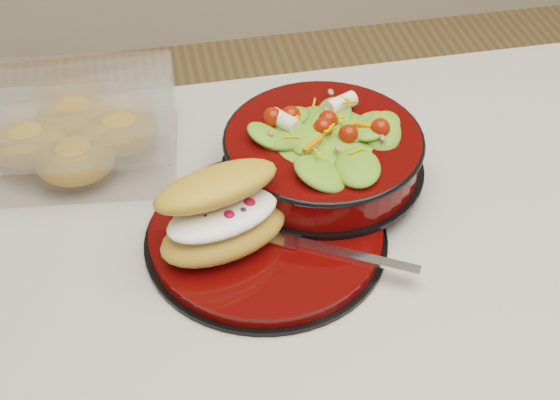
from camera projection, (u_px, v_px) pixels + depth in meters
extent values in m
cube|color=#B4B0A5|center=(428.00, 257.00, 0.88)|extent=(1.24, 0.74, 0.04)
cylinder|color=black|center=(266.00, 239.00, 0.87)|extent=(0.27, 0.27, 0.01)
cylinder|color=#4C0402|center=(266.00, 232.00, 0.86)|extent=(0.26, 0.26, 0.01)
torus|color=black|center=(277.00, 235.00, 0.85)|extent=(0.15, 0.15, 0.01)
cylinder|color=black|center=(322.00, 167.00, 0.93)|extent=(0.24, 0.24, 0.01)
cylinder|color=#4C0402|center=(323.00, 151.00, 0.91)|extent=(0.23, 0.23, 0.04)
torus|color=black|center=(324.00, 139.00, 0.90)|extent=(0.24, 0.24, 0.01)
ellipsoid|color=#518324|center=(324.00, 140.00, 0.90)|extent=(0.19, 0.19, 0.08)
sphere|color=#B01707|center=(366.00, 104.00, 0.88)|extent=(0.02, 0.02, 0.02)
sphere|color=#B01707|center=(336.00, 86.00, 0.91)|extent=(0.02, 0.02, 0.02)
sphere|color=#B01707|center=(296.00, 91.00, 0.90)|extent=(0.02, 0.02, 0.02)
sphere|color=#B01707|center=(284.00, 114.00, 0.87)|extent=(0.02, 0.02, 0.02)
sphere|color=#B01707|center=(313.00, 133.00, 0.84)|extent=(0.02, 0.02, 0.02)
sphere|color=#B01707|center=(355.00, 128.00, 0.85)|extent=(0.02, 0.02, 0.02)
cylinder|color=silver|center=(342.00, 86.00, 0.91)|extent=(0.04, 0.04, 0.02)
cylinder|color=silver|center=(284.00, 103.00, 0.88)|extent=(0.04, 0.03, 0.02)
cube|color=orange|center=(313.00, 127.00, 0.85)|extent=(0.03, 0.03, 0.01)
cube|color=orange|center=(368.00, 109.00, 0.87)|extent=(0.03, 0.02, 0.01)
ellipsoid|color=#C6883C|center=(224.00, 232.00, 0.82)|extent=(0.16, 0.12, 0.04)
ellipsoid|color=white|center=(223.00, 215.00, 0.81)|extent=(0.14, 0.10, 0.02)
ellipsoid|color=#C6883C|center=(219.00, 186.00, 0.80)|extent=(0.15, 0.11, 0.03)
sphere|color=red|center=(201.00, 214.00, 0.80)|extent=(0.02, 0.02, 0.02)
sphere|color=red|center=(229.00, 217.00, 0.80)|extent=(0.02, 0.02, 0.02)
sphere|color=red|center=(249.00, 204.00, 0.81)|extent=(0.02, 0.02, 0.02)
sphere|color=red|center=(211.00, 204.00, 0.81)|extent=(0.02, 0.02, 0.02)
sphere|color=#191947|center=(214.00, 208.00, 0.81)|extent=(0.01, 0.01, 0.01)
sphere|color=#191947|center=(234.00, 208.00, 0.81)|extent=(0.01, 0.01, 0.01)
sphere|color=#191947|center=(223.00, 214.00, 0.80)|extent=(0.01, 0.01, 0.01)
sphere|color=#191947|center=(243.00, 212.00, 0.80)|extent=(0.01, 0.01, 0.01)
sphere|color=#191947|center=(206.00, 219.00, 0.80)|extent=(0.01, 0.01, 0.01)
sphere|color=#191947|center=(237.00, 202.00, 0.81)|extent=(0.01, 0.01, 0.01)
cube|color=silver|center=(356.00, 256.00, 0.82)|extent=(0.13, 0.08, 0.00)
cube|color=silver|center=(280.00, 238.00, 0.84)|extent=(0.05, 0.04, 0.00)
cube|color=white|center=(76.00, 141.00, 0.96)|extent=(0.26, 0.21, 0.05)
cube|color=white|center=(69.00, 110.00, 0.93)|extent=(0.26, 0.21, 0.04)
ellipsoid|color=#C6883C|center=(29.00, 144.00, 0.95)|extent=(0.09, 0.08, 0.05)
ellipsoid|color=#C6883C|center=(121.00, 133.00, 0.97)|extent=(0.09, 0.08, 0.05)
ellipsoid|color=#C6883C|center=(75.00, 118.00, 0.99)|extent=(0.09, 0.08, 0.05)
ellipsoid|color=#C6883C|center=(75.00, 161.00, 0.93)|extent=(0.09, 0.08, 0.05)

